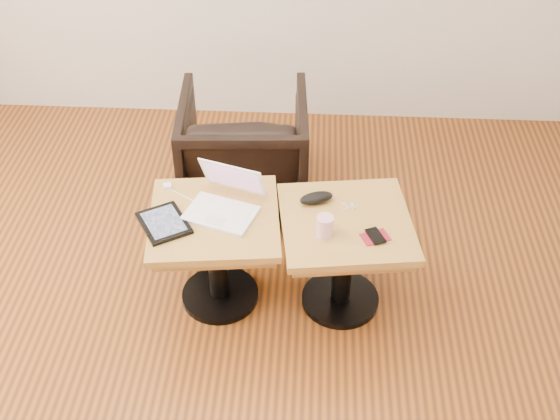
# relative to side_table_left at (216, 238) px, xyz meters

# --- Properties ---
(room_shell) EXTENTS (4.52, 4.52, 2.71)m
(room_shell) POSITION_rel_side_table_left_xyz_m (-0.03, -0.44, 0.94)
(room_shell) COLOR #4C2913
(room_shell) RESTS_ON ground
(side_table_left) EXTENTS (0.67, 0.67, 0.55)m
(side_table_left) POSITION_rel_side_table_left_xyz_m (0.00, 0.00, 0.00)
(side_table_left) COLOR black
(side_table_left) RESTS_ON ground
(side_table_right) EXTENTS (0.68, 0.68, 0.55)m
(side_table_right) POSITION_rel_side_table_left_xyz_m (0.62, 0.01, 0.00)
(side_table_right) COLOR black
(side_table_right) RESTS_ON ground
(laptop) EXTENTS (0.40, 0.39, 0.21)m
(laptop) POSITION_rel_side_table_left_xyz_m (0.05, 0.05, 0.18)
(laptop) COLOR white
(laptop) RESTS_ON side_table_left
(tablet) EXTENTS (0.30, 0.31, 0.02)m
(tablet) POSITION_rel_side_table_left_xyz_m (-0.22, -0.07, 0.15)
(tablet) COLOR black
(tablet) RESTS_ON side_table_left
(charging_adapter) EXTENTS (0.05, 0.05, 0.02)m
(charging_adapter) POSITION_rel_side_table_left_xyz_m (-0.26, 0.20, 0.15)
(charging_adapter) COLOR white
(charging_adapter) RESTS_ON side_table_left
(glasses_case) EXTENTS (0.18, 0.13, 0.05)m
(glasses_case) POSITION_rel_side_table_left_xyz_m (0.48, 0.13, 0.16)
(glasses_case) COLOR black
(glasses_case) RESTS_ON side_table_right
(striped_cup) EXTENTS (0.10, 0.10, 0.10)m
(striped_cup) POSITION_rel_side_table_left_xyz_m (0.52, -0.10, 0.19)
(striped_cup) COLOR #D8628F
(striped_cup) RESTS_ON side_table_right
(earbuds_tangle) EXTENTS (0.07, 0.05, 0.01)m
(earbuds_tangle) POSITION_rel_side_table_left_xyz_m (0.63, 0.10, 0.14)
(earbuds_tangle) COLOR white
(earbuds_tangle) RESTS_ON side_table_right
(phone_on_sleeve) EXTENTS (0.15, 0.13, 0.01)m
(phone_on_sleeve) POSITION_rel_side_table_left_xyz_m (0.75, -0.11, 0.14)
(phone_on_sleeve) COLOR maroon
(phone_on_sleeve) RESTS_ON side_table_right
(armchair) EXTENTS (0.76, 0.78, 0.67)m
(armchair) POSITION_rel_side_table_left_xyz_m (0.05, 0.86, -0.08)
(armchair) COLOR black
(armchair) RESTS_ON ground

